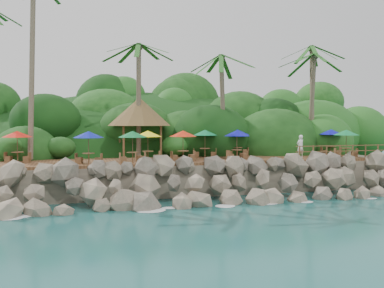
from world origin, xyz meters
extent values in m
plane|color=#19514F|center=(0.00, 0.00, 0.00)|extent=(140.00, 140.00, 0.00)
cube|color=gray|center=(0.00, 16.00, 1.05)|extent=(32.00, 25.20, 2.10)
ellipsoid|color=#143811|center=(0.00, 23.50, 0.00)|extent=(44.80, 28.00, 15.40)
cube|color=brown|center=(0.00, 6.00, 2.20)|extent=(26.00, 5.00, 0.20)
ellipsoid|color=white|center=(-9.00, 0.30, 0.03)|extent=(1.20, 0.80, 0.06)
ellipsoid|color=white|center=(-6.00, 0.30, 0.03)|extent=(1.20, 0.80, 0.06)
ellipsoid|color=white|center=(-3.00, 0.30, 0.03)|extent=(1.20, 0.80, 0.06)
ellipsoid|color=white|center=(0.00, 0.30, 0.03)|extent=(1.20, 0.80, 0.06)
ellipsoid|color=white|center=(3.00, 0.30, 0.03)|extent=(1.20, 0.80, 0.06)
ellipsoid|color=white|center=(6.00, 0.30, 0.03)|extent=(1.20, 0.80, 0.06)
ellipsoid|color=white|center=(9.00, 0.30, 0.03)|extent=(1.20, 0.80, 0.06)
cylinder|color=brown|center=(-10.97, 8.63, 8.97)|extent=(0.60, 2.93, 13.17)
cylinder|color=brown|center=(-3.40, 8.96, 6.57)|extent=(0.43, 0.58, 8.54)
ellipsoid|color=#23601E|center=(-3.40, 8.96, 10.83)|extent=(6.00, 6.00, 2.40)
cylinder|color=brown|center=(3.39, 8.99, 6.28)|extent=(0.97, 0.96, 7.97)
ellipsoid|color=#23601E|center=(3.39, 8.99, 10.26)|extent=(6.00, 6.00, 2.40)
cylinder|color=brown|center=(11.38, 8.80, 6.90)|extent=(0.94, 1.59, 9.17)
ellipsoid|color=#23601E|center=(11.38, 8.80, 11.50)|extent=(6.00, 6.00, 2.40)
cylinder|color=brown|center=(11.20, 8.53, 6.46)|extent=(0.51, 1.21, 8.32)
ellipsoid|color=#23601E|center=(11.20, 8.53, 10.62)|extent=(6.00, 6.00, 2.40)
cylinder|color=brown|center=(-4.65, 8.12, 3.50)|extent=(0.16, 0.16, 2.40)
cylinder|color=brown|center=(-1.85, 8.12, 3.50)|extent=(0.16, 0.16, 2.40)
cylinder|color=brown|center=(-4.65, 10.92, 3.50)|extent=(0.16, 0.16, 2.40)
cylinder|color=brown|center=(-1.85, 10.92, 3.50)|extent=(0.16, 0.16, 2.40)
cone|color=brown|center=(-3.25, 9.52, 5.80)|extent=(4.91, 4.91, 2.20)
cylinder|color=brown|center=(-0.95, 4.87, 2.64)|extent=(0.07, 0.07, 0.68)
cylinder|color=brown|center=(-0.95, 4.87, 2.99)|extent=(0.77, 0.77, 0.05)
cylinder|color=brown|center=(-0.95, 4.87, 3.31)|extent=(0.05, 0.05, 2.03)
cone|color=red|center=(-0.95, 4.87, 4.19)|extent=(1.94, 1.94, 0.42)
cube|color=brown|center=(-1.59, 4.80, 2.51)|extent=(0.43, 0.43, 0.42)
cube|color=brown|center=(-0.31, 4.95, 2.51)|extent=(0.43, 0.43, 0.42)
cylinder|color=brown|center=(11.80, 4.57, 2.64)|extent=(0.07, 0.07, 0.68)
cylinder|color=brown|center=(11.80, 4.57, 2.99)|extent=(0.77, 0.77, 0.05)
cylinder|color=brown|center=(11.80, 4.57, 3.31)|extent=(0.05, 0.05, 2.03)
cone|color=#0C7136|center=(11.80, 4.57, 4.19)|extent=(1.94, 1.94, 0.42)
cube|color=brown|center=(11.17, 4.73, 2.51)|extent=(0.47, 0.47, 0.42)
cube|color=brown|center=(12.43, 4.41, 2.51)|extent=(0.47, 0.47, 0.42)
cylinder|color=brown|center=(1.33, 7.13, 2.64)|extent=(0.07, 0.07, 0.68)
cylinder|color=brown|center=(1.33, 7.13, 2.99)|extent=(0.77, 0.77, 0.05)
cylinder|color=brown|center=(1.33, 7.13, 3.31)|extent=(0.05, 0.05, 2.03)
cone|color=#0C6E3C|center=(1.33, 7.13, 4.19)|extent=(1.94, 1.94, 0.42)
cube|color=brown|center=(0.72, 7.35, 2.51)|extent=(0.50, 0.50, 0.42)
cube|color=brown|center=(1.93, 6.91, 2.51)|extent=(0.50, 0.50, 0.42)
cylinder|color=brown|center=(-7.29, 4.40, 2.64)|extent=(0.07, 0.07, 0.68)
cylinder|color=brown|center=(-7.29, 4.40, 2.99)|extent=(0.77, 0.77, 0.05)
cylinder|color=brown|center=(-7.29, 4.40, 3.31)|extent=(0.05, 0.05, 2.03)
cone|color=#0C199F|center=(-7.29, 4.40, 4.19)|extent=(1.94, 1.94, 0.42)
cube|color=brown|center=(-7.89, 4.64, 2.51)|extent=(0.50, 0.50, 0.42)
cube|color=brown|center=(-6.70, 4.16, 2.51)|extent=(0.50, 0.50, 0.42)
cylinder|color=brown|center=(-11.80, 6.64, 2.64)|extent=(0.07, 0.07, 0.68)
cylinder|color=brown|center=(-11.80, 6.64, 2.99)|extent=(0.77, 0.77, 0.05)
cylinder|color=brown|center=(-11.80, 6.64, 3.31)|extent=(0.05, 0.05, 2.03)
cone|color=red|center=(-11.80, 6.64, 4.19)|extent=(1.94, 1.94, 0.42)
cube|color=brown|center=(-12.40, 6.88, 2.51)|extent=(0.50, 0.50, 0.42)
cube|color=brown|center=(-11.20, 6.41, 2.51)|extent=(0.50, 0.50, 0.42)
cylinder|color=brown|center=(3.04, 4.96, 2.64)|extent=(0.07, 0.07, 0.68)
cylinder|color=brown|center=(3.04, 4.96, 2.99)|extent=(0.77, 0.77, 0.05)
cylinder|color=brown|center=(3.04, 4.96, 3.31)|extent=(0.05, 0.05, 2.03)
cone|color=#0C0D9E|center=(3.04, 4.96, 4.19)|extent=(1.94, 1.94, 0.42)
cube|color=brown|center=(2.45, 4.71, 2.51)|extent=(0.51, 0.51, 0.42)
cube|color=brown|center=(3.64, 5.20, 2.51)|extent=(0.51, 0.51, 0.42)
cylinder|color=brown|center=(-4.48, 4.40, 2.64)|extent=(0.07, 0.07, 0.68)
cylinder|color=brown|center=(-4.48, 4.40, 2.99)|extent=(0.77, 0.77, 0.05)
cylinder|color=brown|center=(-4.48, 4.40, 3.31)|extent=(0.05, 0.05, 2.03)
cone|color=#0B6B2F|center=(-4.48, 4.40, 4.19)|extent=(1.94, 1.94, 0.42)
cube|color=brown|center=(-5.13, 4.33, 2.51)|extent=(0.43, 0.43, 0.42)
cube|color=brown|center=(-3.84, 4.47, 2.51)|extent=(0.43, 0.43, 0.42)
cylinder|color=brown|center=(-3.34, 5.19, 2.64)|extent=(0.07, 0.07, 0.68)
cylinder|color=brown|center=(-3.34, 5.19, 2.99)|extent=(0.77, 0.77, 0.05)
cylinder|color=brown|center=(-3.34, 5.19, 3.31)|extent=(0.05, 0.05, 2.03)
cone|color=yellow|center=(-3.34, 5.19, 4.19)|extent=(1.94, 1.94, 0.42)
cube|color=brown|center=(-3.98, 5.12, 2.51)|extent=(0.43, 0.43, 0.42)
cube|color=brown|center=(-2.70, 5.26, 2.51)|extent=(0.43, 0.43, 0.42)
cylinder|color=brown|center=(11.80, 6.57, 2.64)|extent=(0.07, 0.07, 0.68)
cylinder|color=brown|center=(11.80, 6.57, 2.99)|extent=(0.77, 0.77, 0.05)
cylinder|color=brown|center=(11.80, 6.57, 3.31)|extent=(0.05, 0.05, 2.03)
cone|color=#0C0C9E|center=(11.80, 6.57, 4.19)|extent=(1.94, 1.94, 0.42)
cube|color=brown|center=(11.16, 6.61, 2.51)|extent=(0.41, 0.41, 0.42)
cube|color=brown|center=(12.44, 6.52, 2.51)|extent=(0.41, 0.41, 0.42)
cylinder|color=brown|center=(4.14, 7.60, 2.64)|extent=(0.07, 0.07, 0.68)
cylinder|color=brown|center=(4.14, 7.60, 2.99)|extent=(0.77, 0.77, 0.05)
cylinder|color=brown|center=(4.14, 7.60, 3.31)|extent=(0.05, 0.05, 2.03)
cone|color=#0C0FA2|center=(4.14, 7.60, 4.19)|extent=(1.94, 1.94, 0.42)
cube|color=brown|center=(3.50, 7.67, 2.51)|extent=(0.43, 0.43, 0.42)
cube|color=brown|center=(4.78, 7.53, 2.51)|extent=(0.43, 0.43, 0.42)
cylinder|color=brown|center=(7.32, 3.65, 2.80)|extent=(0.10, 0.10, 1.00)
cylinder|color=brown|center=(8.42, 3.65, 2.80)|extent=(0.10, 0.10, 1.00)
cylinder|color=brown|center=(9.52, 3.65, 2.80)|extent=(0.10, 0.10, 1.00)
cylinder|color=brown|center=(10.62, 3.65, 2.80)|extent=(0.10, 0.10, 1.00)
cylinder|color=brown|center=(11.72, 3.65, 2.80)|extent=(0.10, 0.10, 1.00)
cylinder|color=brown|center=(12.82, 3.65, 2.80)|extent=(0.10, 0.10, 1.00)
cylinder|color=brown|center=(13.92, 3.65, 2.80)|extent=(0.10, 0.10, 1.00)
cube|color=brown|center=(11.17, 3.65, 3.25)|extent=(8.30, 0.06, 0.06)
cube|color=brown|center=(11.17, 3.65, 2.85)|extent=(8.30, 0.06, 0.06)
imported|color=white|center=(8.20, 5.09, 3.16)|extent=(0.71, 0.55, 1.71)
camera|label=1|loc=(-8.13, -23.38, 5.00)|focal=39.71mm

